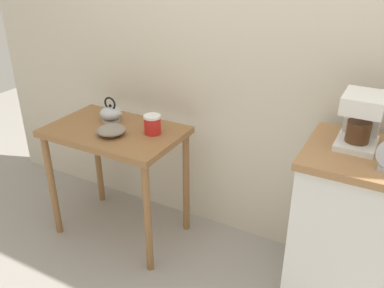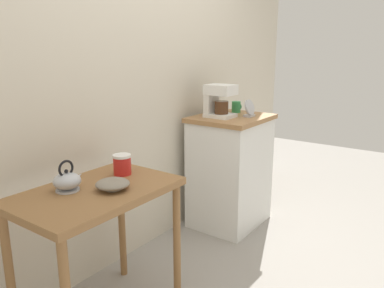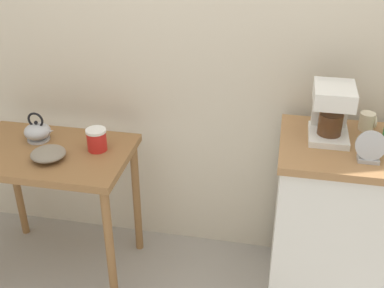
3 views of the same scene
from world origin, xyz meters
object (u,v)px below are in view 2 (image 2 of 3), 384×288
Objects in this scene: mug_small_cream at (219,108)px; table_clock at (250,109)px; coffee_maker at (218,99)px; mug_tall_green at (236,107)px; teakettle at (67,181)px; canister_enamel at (122,164)px; bowl_stoneware at (113,184)px.

table_clock reaches higher than mug_small_cream.
coffee_maker is 1.87× the size of table_clock.
coffee_maker reaches higher than mug_tall_green.
coffee_maker is 0.27m from table_clock.
canister_enamel is (0.34, -0.04, 0.01)m from teakettle.
coffee_maker is 0.29m from mug_tall_green.
table_clock reaches higher than teakettle.
mug_tall_green reaches higher than teakettle.
mug_tall_green is 1.11× the size of mug_small_cream.
teakettle is 1.98× the size of mug_small_cream.
table_clock is at bearing -5.82° from canister_enamel.
teakettle is 0.65× the size of coffee_maker.
mug_tall_green is at bearing -50.94° from mug_small_cream.
mug_small_cream is at bearing 29.90° from coffee_maker.
teakettle reaches higher than bowl_stoneware.
teakettle is (-0.14, 0.18, 0.02)m from bowl_stoneware.
canister_enamel is 1.35× the size of mug_small_cream.
mug_tall_green is (0.28, -0.01, -0.09)m from coffee_maker.
mug_tall_green reaches higher than canister_enamel.
mug_small_cream is (1.66, 0.14, 0.15)m from teakettle.
bowl_stoneware is 0.23m from teakettle.
teakettle is 0.35m from canister_enamel.
teakettle is at bearing -178.86° from coffee_maker.
table_clock is (-0.02, -0.30, 0.02)m from mug_small_cream.
canister_enamel is (0.20, 0.14, 0.03)m from bowl_stoneware.
coffee_maker reaches higher than table_clock.
table_clock is at bearing 0.24° from bowl_stoneware.
table_clock is at bearing -51.14° from coffee_maker.
coffee_maker is (1.13, 0.07, 0.25)m from canister_enamel.
canister_enamel reaches higher than bowl_stoneware.
table_clock is at bearing -5.92° from teakettle.
bowl_stoneware is at bearing -173.13° from mug_tall_green.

